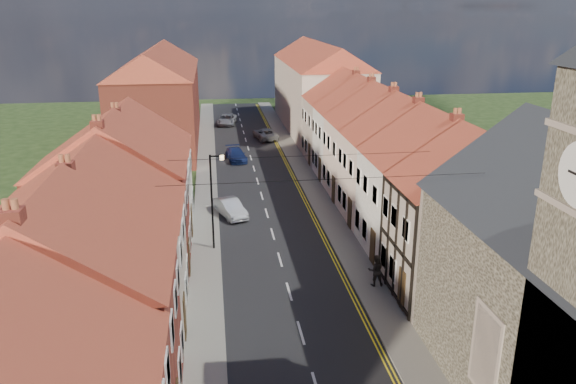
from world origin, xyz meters
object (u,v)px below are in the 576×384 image
Objects in this scene: lamppost at (213,196)px; car_mid at (230,208)px; car_distant at (227,120)px; car_distant_b at (265,134)px; car_far at (236,155)px; pedestrian_right at (376,270)px.

car_mid is (1.15, 5.80, -2.91)m from lamppost.
car_distant reaches higher than car_mid.
car_distant is at bearing -75.32° from car_distant_b.
lamppost is 6.59m from car_mid.
car_far is 9.61m from car_distant_b.
pedestrian_right is (8.49, -6.09, -2.54)m from lamppost.
lamppost is 21.48m from car_far.
car_far is at bearing 83.76° from lamppost.
car_mid is 0.79× the size of car_distant.
pedestrian_right is (7.34, -11.89, 0.37)m from car_mid.
car_distant reaches higher than car_far.
pedestrian_right is 36.18m from car_distant_b.
car_distant is at bearing 68.56° from car_mid.
car_mid is 13.98m from pedestrian_right.
car_distant is at bearing 83.73° from car_far.
pedestrian_right is at bearing -35.66° from lamppost.
car_distant_b reaches higher than car_far.
pedestrian_right reaches higher than car_mid.
car_distant is at bearing -75.68° from pedestrian_right.
car_distant is (0.84, 33.17, 0.04)m from car_mid.
car_mid is 2.16× the size of pedestrian_right.
car_distant is 1.04× the size of car_distant_b.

